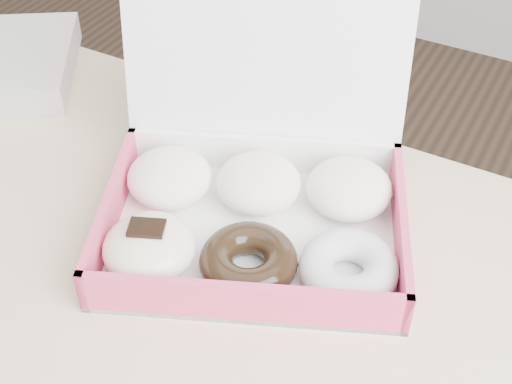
% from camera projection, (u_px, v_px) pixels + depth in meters
% --- Properties ---
extents(table, '(1.20, 0.80, 0.75)m').
position_uv_depth(table, '(108.00, 350.00, 0.78)').
color(table, tan).
rests_on(table, ground).
extents(donut_box, '(0.41, 0.39, 0.24)m').
position_uv_depth(donut_box, '(252.00, 202.00, 0.79)').
color(donut_box, white).
rests_on(donut_box, table).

